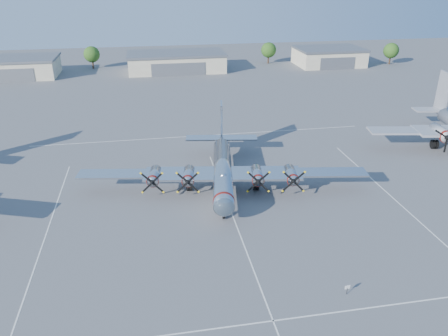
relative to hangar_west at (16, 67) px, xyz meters
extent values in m
plane|color=#555558|center=(45.00, -81.96, -2.71)|extent=(260.00, 260.00, 0.00)
cube|color=silver|center=(23.00, -86.96, -2.71)|extent=(0.15, 40.00, 0.01)
cube|color=silver|center=(45.00, -86.96, -2.71)|extent=(0.15, 40.00, 0.01)
cube|color=silver|center=(67.00, -86.96, -2.71)|extent=(0.15, 40.00, 0.01)
cube|color=silver|center=(45.00, -103.96, -2.71)|extent=(60.00, 0.15, 0.01)
cube|color=silver|center=(45.00, -56.96, -2.71)|extent=(60.00, 0.15, 0.01)
cube|color=#BAAD94|center=(0.00, 0.04, -0.31)|extent=(22.00, 14.00, 4.80)
cube|color=slate|center=(0.00, 0.04, 2.39)|extent=(22.60, 14.60, 0.60)
cube|color=slate|center=(0.00, -7.01, -0.91)|extent=(12.10, 0.20, 3.60)
cube|color=#BAAD94|center=(45.00, 0.04, -0.31)|extent=(28.00, 14.00, 4.80)
cube|color=slate|center=(45.00, 0.04, 2.39)|extent=(28.60, 14.60, 0.60)
cube|color=slate|center=(45.00, -7.01, -0.91)|extent=(15.40, 0.20, 3.60)
cube|color=#BAAD94|center=(93.00, 0.04, -0.31)|extent=(20.00, 14.00, 4.80)
cube|color=slate|center=(93.00, 0.04, 2.39)|extent=(20.60, 14.60, 0.60)
cube|color=slate|center=(93.00, -7.01, -0.91)|extent=(11.00, 0.20, 3.60)
cylinder|color=#382619|center=(20.00, 8.04, -1.31)|extent=(0.50, 0.50, 2.80)
sphere|color=#294D16|center=(20.00, 8.04, 1.53)|extent=(4.80, 4.80, 4.80)
cylinder|color=#382619|center=(75.00, 6.04, -1.31)|extent=(0.50, 0.50, 2.80)
sphere|color=#294D16|center=(75.00, 6.04, 1.53)|extent=(4.80, 4.80, 4.80)
cylinder|color=#382619|center=(113.00, -1.96, -1.31)|extent=(0.50, 0.50, 2.80)
sphere|color=#294D16|center=(113.00, -1.96, 1.53)|extent=(4.80, 4.80, 4.80)
cylinder|color=black|center=(52.76, -101.87, -2.33)|extent=(0.06, 0.06, 0.76)
cube|color=white|center=(52.76, -101.87, -1.90)|extent=(0.53, 0.11, 0.38)
camera|label=1|loc=(35.66, -131.69, 25.15)|focal=35.00mm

